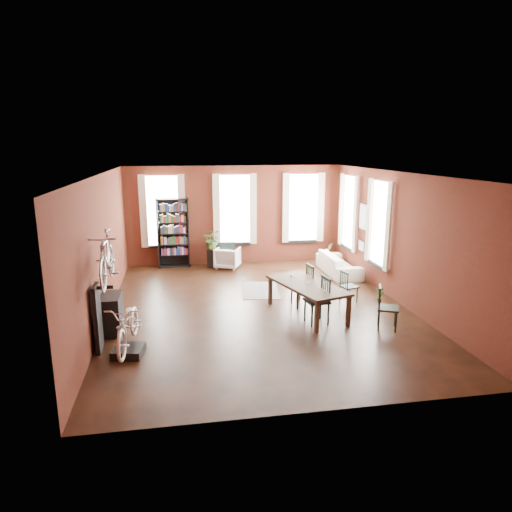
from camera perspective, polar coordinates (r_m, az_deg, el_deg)
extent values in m
plane|color=black|center=(11.06, 0.34, -6.50)|extent=(9.00, 9.00, 0.00)
cube|color=white|center=(10.41, 0.37, 10.28)|extent=(7.00, 9.00, 0.04)
cube|color=#481A12|center=(15.00, -2.69, 5.13)|extent=(7.00, 0.04, 3.20)
cube|color=#481A12|center=(6.40, 7.53, -6.59)|extent=(7.00, 0.04, 3.20)
cube|color=#481A12|center=(10.59, -18.63, 0.88)|extent=(0.04, 9.00, 3.20)
cube|color=#481A12|center=(11.75, 17.42, 2.16)|extent=(0.04, 9.00, 3.20)
cube|color=white|center=(14.84, -11.57, 5.55)|extent=(1.00, 0.04, 2.20)
cube|color=beige|center=(14.77, -11.58, 5.52)|extent=(1.40, 0.06, 2.30)
cube|color=white|center=(14.95, -2.69, 5.87)|extent=(1.00, 0.04, 2.20)
cube|color=beige|center=(14.88, -2.65, 5.83)|extent=(1.40, 0.06, 2.30)
cube|color=white|center=(15.40, 5.88, 6.04)|extent=(1.00, 0.04, 2.20)
cube|color=beige|center=(15.33, 5.95, 6.00)|extent=(1.40, 0.06, 2.30)
cube|color=white|center=(12.58, 15.31, 3.95)|extent=(0.04, 1.00, 2.20)
cube|color=beige|center=(12.55, 15.02, 3.95)|extent=(0.06, 1.40, 2.30)
cube|color=white|center=(14.58, 11.68, 5.41)|extent=(0.04, 1.00, 2.20)
cube|color=beige|center=(14.55, 11.43, 5.41)|extent=(0.06, 1.40, 2.30)
cube|color=black|center=(13.57, 13.33, 4.73)|extent=(0.04, 0.55, 0.75)
cube|color=black|center=(13.72, 13.14, 1.23)|extent=(0.04, 0.45, 0.35)
cube|color=#46372A|center=(10.60, 6.37, -5.39)|extent=(1.58, 2.35, 0.73)
cube|color=#183335|center=(10.08, 7.61, -5.55)|extent=(0.54, 0.54, 1.03)
cube|color=#1F301C|center=(11.10, 5.77, -3.75)|extent=(0.53, 0.53, 1.01)
cube|color=black|center=(10.10, 16.15, -6.25)|extent=(0.57, 0.57, 0.93)
cube|color=#183535|center=(11.61, 11.54, -3.74)|extent=(0.45, 0.45, 0.79)
cube|color=black|center=(14.78, -10.30, 2.83)|extent=(1.00, 0.32, 2.20)
imported|color=silver|center=(14.54, -3.58, -0.11)|extent=(0.92, 0.89, 0.74)
imported|color=beige|center=(14.11, 10.33, -0.57)|extent=(0.61, 2.08, 0.81)
cube|color=black|center=(12.36, 0.54, -4.30)|extent=(1.15, 1.65, 0.01)
cube|color=black|center=(8.99, -15.64, -11.39)|extent=(0.62, 0.62, 0.16)
cube|color=black|center=(9.13, -19.19, -7.37)|extent=(0.16, 0.60, 1.30)
cube|color=black|center=(10.03, -17.61, -6.88)|extent=(0.40, 0.80, 0.80)
cube|color=black|center=(14.78, -5.46, -0.24)|extent=(0.37, 0.37, 0.57)
imported|color=#386327|center=(15.20, 8.83, -0.44)|extent=(0.61, 0.82, 0.32)
imported|color=#305D25|center=(11.79, 15.16, -5.30)|extent=(0.34, 0.48, 0.16)
imported|color=silver|center=(8.65, -15.83, -5.75)|extent=(0.68, 0.95, 1.71)
imported|color=#A5A8AD|center=(8.69, -18.32, 1.84)|extent=(0.47, 1.00, 1.66)
imported|color=#395C25|center=(14.66, -5.50, 1.80)|extent=(0.71, 0.76, 0.50)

